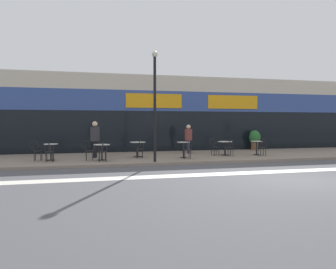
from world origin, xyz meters
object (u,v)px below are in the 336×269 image
Objects in this scene: bistro_table_4 at (225,145)px; cafe_chair_1_near at (103,150)px; cafe_chair_0_near at (49,150)px; pedestrian_near_end at (95,136)px; cafe_chair_0_side at (36,149)px; bistro_table_3 at (183,147)px; cafe_chair_1_side at (88,149)px; bistro_table_5 at (257,145)px; pedestrian_far_end at (188,136)px; bistro_table_2 at (138,146)px; cafe_chair_5_near at (263,146)px; bistro_table_0 at (51,149)px; cafe_chair_3_near at (187,148)px; cafe_chair_2_near at (140,147)px; cafe_chair_4_side at (214,145)px; cafe_chair_4_near at (230,146)px; planter_pot at (255,139)px; lamp_post at (155,98)px; bistro_table_1 at (102,149)px.

cafe_chair_1_near is (-6.41, -1.43, -0.00)m from bistro_table_4.
cafe_chair_0_near is 2.44m from pedestrian_near_end.
cafe_chair_0_near is at bearing -42.75° from cafe_chair_0_side.
cafe_chair_1_side is at bearing -179.37° from bistro_table_3.
pedestrian_far_end reaches higher than bistro_table_5.
bistro_table_5 is 3.68m from pedestrian_far_end.
bistro_table_2 is 6.36m from cafe_chair_5_near.
cafe_chair_5_near is at bearing -2.88° from bistro_table_3.
bistro_table_2 is at bearing 6.93° from bistro_table_0.
bistro_table_5 is at bearing -172.50° from pedestrian_near_end.
bistro_table_0 is 6.21m from cafe_chair_3_near.
bistro_table_3 is 2.13m from cafe_chair_2_near.
cafe_chair_4_side is at bearing -42.94° from pedestrian_far_end.
cafe_chair_4_near is 2.59m from pedestrian_far_end.
cafe_chair_1_side and cafe_chair_2_near have the same top height.
planter_pot reaches higher than cafe_chair_2_near.
planter_pot is (10.23, 3.42, 0.18)m from cafe_chair_1_side.
pedestrian_near_end is 5.20m from pedestrian_far_end.
lamp_post is (4.44, -1.67, 2.26)m from bistro_table_0.
pedestrian_near_end is (-6.05, 0.40, 0.53)m from cafe_chair_4_side.
cafe_chair_0_near is at bearing 46.70° from pedestrian_near_end.
cafe_chair_0_side reaches higher than bistro_table_1.
cafe_chair_3_near is 0.57× the size of pedestrian_far_end.
cafe_chair_0_near is 10.30m from cafe_chair_5_near.
lamp_post is (-4.20, -1.99, 2.27)m from bistro_table_4.
cafe_chair_4_near is at bearing 1.57° from bistro_table_1.
cafe_chair_0_near is 8.08m from cafe_chair_4_side.
cafe_chair_1_side reaches higher than bistro_table_4.
cafe_chair_2_near is at bearing -174.38° from bistro_table_4.
pedestrian_near_end is at bearing 85.04° from cafe_chair_5_near.
cafe_chair_1_side is 2.44m from cafe_chair_2_near.
cafe_chair_3_near is 1.00× the size of cafe_chair_4_near.
bistro_table_1 is at bearing 1.61° from cafe_chair_1_side.
cafe_chair_1_near is 6.46m from cafe_chair_4_near.
planter_pot is (3.82, 2.63, 0.18)m from cafe_chair_4_side.
cafe_chair_0_near is at bearing 91.33° from cafe_chair_4_near.
cafe_chair_1_side and cafe_chair_3_near have the same top height.
cafe_chair_2_near is at bearing 87.09° from cafe_chair_4_near.
pedestrian_near_end is (-9.87, -2.23, 0.35)m from planter_pot.
bistro_table_5 is 0.81× the size of cafe_chair_4_near.
bistro_table_1 is at bearing 115.07° from pedestrian_near_end.
cafe_chair_1_side and cafe_chair_5_near have the same top height.
cafe_chair_2_near is at bearing 0.83° from cafe_chair_0_side.
bistro_table_5 is at bearing -4.59° from bistro_table_2.
bistro_table_4 is 8.70m from cafe_chair_0_near.
pedestrian_far_end is at bearing 66.15° from bistro_table_3.
lamp_post is 4.66m from pedestrian_far_end.
cafe_chair_3_near is (6.75, -1.06, 0.00)m from cafe_chair_0_side.
cafe_chair_2_near is 0.19× the size of lamp_post.
lamp_post reaches higher than cafe_chair_1_near.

